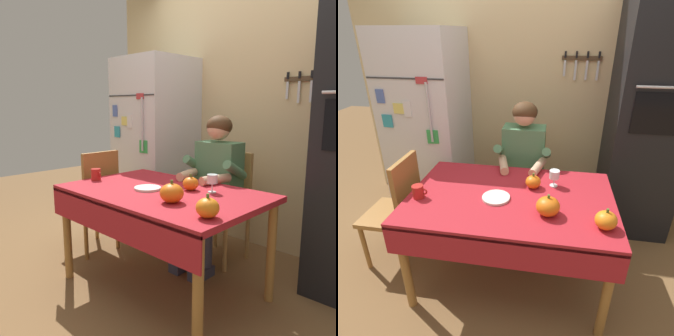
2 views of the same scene
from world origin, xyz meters
TOP-DOWN VIEW (x-y plane):
  - ground_plane at (0.00, 0.00)m, footprint 10.00×10.00m
  - back_wall_assembly at (0.05, 1.35)m, footprint 3.70×0.13m
  - refrigerator at (-0.95, 0.96)m, footprint 0.68×0.71m
  - wall_oven at (1.05, 1.00)m, footprint 0.60×0.64m
  - dining_table at (0.00, 0.08)m, footprint 1.40×0.90m
  - chair_behind_person at (0.02, 0.87)m, footprint 0.40×0.40m
  - seated_person at (0.02, 0.68)m, footprint 0.47×0.55m
  - chair_left_side at (-0.90, 0.15)m, footprint 0.40×0.40m
  - coffee_mug at (-0.61, -0.03)m, footprint 0.10×0.08m
  - wine_glass at (0.29, 0.29)m, footprint 0.07×0.07m
  - pumpkin_large at (0.14, 0.24)m, footprint 0.11×0.11m
  - pumpkin_medium at (0.26, -0.08)m, footprint 0.15×0.15m
  - pumpkin_small at (0.59, -0.16)m, footprint 0.13×0.13m
  - serving_tray at (-0.09, 0.04)m, footprint 0.19×0.19m

SIDE VIEW (x-z plane):
  - ground_plane at x=0.00m, z-range 0.00..0.00m
  - chair_behind_person at x=0.02m, z-range 0.05..0.98m
  - chair_left_side at x=-0.90m, z-range 0.05..0.98m
  - dining_table at x=0.00m, z-range 0.29..1.03m
  - seated_person at x=0.02m, z-range 0.11..1.36m
  - serving_tray at x=-0.09m, z-range 0.74..0.76m
  - coffee_mug at x=-0.61m, z-range 0.74..0.83m
  - pumpkin_large at x=0.14m, z-range 0.73..0.84m
  - pumpkin_small at x=0.59m, z-range 0.73..0.86m
  - pumpkin_medium at x=0.26m, z-range 0.73..0.87m
  - wine_glass at x=0.29m, z-range 0.77..0.89m
  - refrigerator at x=-0.95m, z-range 0.00..1.80m
  - wall_oven at x=1.05m, z-range 0.00..2.10m
  - back_wall_assembly at x=0.05m, z-range 0.00..2.60m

